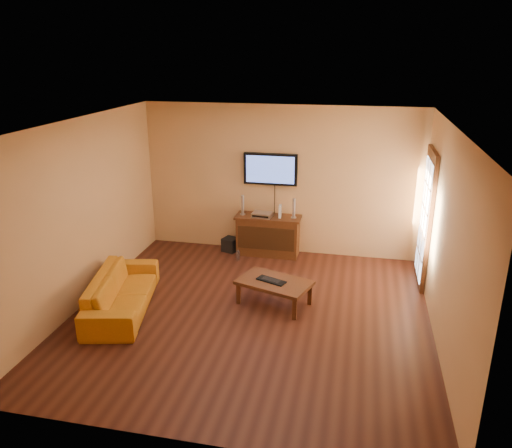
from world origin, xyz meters
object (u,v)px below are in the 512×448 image
(av_receiver, at_px, (262,215))
(game_console, at_px, (280,211))
(sofa, at_px, (121,286))
(keyboard, at_px, (271,280))
(subwoofer, at_px, (230,244))
(bottle, at_px, (238,255))
(television, at_px, (270,169))
(coffee_table, at_px, (274,284))
(speaker_left, at_px, (243,206))
(media_console, at_px, (268,235))
(speaker_right, at_px, (294,209))

(av_receiver, relative_size, game_console, 1.61)
(sofa, distance_m, keyboard, 2.17)
(subwoofer, bearing_deg, bottle, -39.86)
(television, bearing_deg, av_receiver, -113.09)
(av_receiver, distance_m, game_console, 0.33)
(television, distance_m, coffee_table, 2.44)
(coffee_table, relative_size, speaker_left, 3.25)
(keyboard, bearing_deg, speaker_left, 115.10)
(speaker_left, xyz_separation_m, game_console, (0.69, -0.00, -0.06))
(media_console, relative_size, keyboard, 2.54)
(keyboard, bearing_deg, coffee_table, 14.63)
(sofa, height_order, speaker_left, speaker_left)
(speaker_left, bearing_deg, television, 21.41)
(television, height_order, subwoofer, television)
(sofa, xyz_separation_m, bottle, (1.21, 2.07, -0.28))
(speaker_right, bearing_deg, keyboard, -91.76)
(av_receiver, xyz_separation_m, bottle, (-0.37, -0.35, -0.68))
(media_console, bearing_deg, keyboard, -77.80)
(sofa, height_order, bottle, sofa)
(game_console, bearing_deg, subwoofer, 175.46)
(sofa, xyz_separation_m, av_receiver, (1.58, 2.43, 0.41))
(sofa, distance_m, game_console, 3.15)
(television, height_order, speaker_right, television)
(television, height_order, bottle, television)
(coffee_table, height_order, av_receiver, av_receiver)
(speaker_left, height_order, keyboard, speaker_left)
(television, bearing_deg, sofa, -122.29)
(television, height_order, speaker_left, television)
(sofa, bearing_deg, game_console, -50.15)
(speaker_left, distance_m, av_receiver, 0.40)
(subwoofer, xyz_separation_m, bottle, (0.25, -0.40, -0.03))
(av_receiver, bearing_deg, subwoofer, -177.78)
(media_console, height_order, game_console, game_console)
(speaker_right, bearing_deg, game_console, -177.93)
(sofa, height_order, keyboard, sofa)
(coffee_table, distance_m, subwoofer, 2.21)
(speaker_left, bearing_deg, media_console, -0.19)
(television, height_order, keyboard, television)
(game_console, xyz_separation_m, bottle, (-0.69, -0.40, -0.75))
(media_console, relative_size, game_console, 5.44)
(av_receiver, height_order, keyboard, av_receiver)
(speaker_left, bearing_deg, speaker_right, 0.52)
(media_console, distance_m, keyboard, 1.92)
(game_console, bearing_deg, television, 135.25)
(game_console, xyz_separation_m, keyboard, (0.19, -1.87, -0.46))
(sofa, xyz_separation_m, keyboard, (2.09, 0.60, 0.02))
(media_console, bearing_deg, bottle, -139.80)
(media_console, relative_size, subwoofer, 4.67)
(television, relative_size, bottle, 4.88)
(speaker_left, bearing_deg, subwoofer, 179.43)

